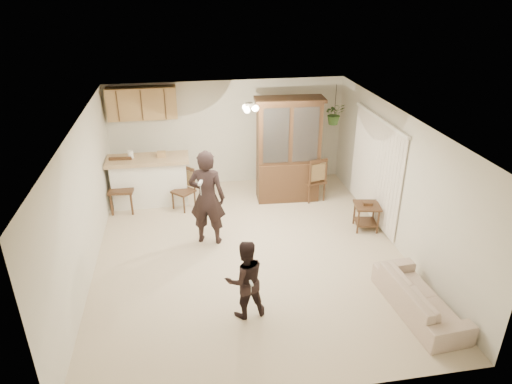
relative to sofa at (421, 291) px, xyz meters
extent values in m
plane|color=beige|center=(-2.29, 2.05, -0.37)|extent=(6.50, 6.50, 0.00)
cube|color=silver|center=(-2.29, 2.05, 2.13)|extent=(5.50, 6.50, 0.02)
cube|color=beige|center=(-2.29, 5.30, 0.88)|extent=(5.50, 0.02, 2.50)
cube|color=beige|center=(-2.29, -1.20, 0.88)|extent=(5.50, 0.02, 2.50)
cube|color=beige|center=(-5.04, 2.05, 0.88)|extent=(0.02, 6.50, 2.50)
cube|color=beige|center=(0.46, 2.05, 0.88)|extent=(0.02, 6.50, 2.50)
cube|color=white|center=(-4.14, 4.40, 0.13)|extent=(1.60, 0.55, 1.00)
cube|color=tan|center=(-4.14, 4.40, 0.68)|extent=(1.75, 0.70, 0.08)
cube|color=olive|center=(-4.19, 5.12, 1.73)|extent=(1.50, 0.34, 0.70)
imported|color=#346026|center=(0.01, 4.45, 1.48)|extent=(0.43, 0.37, 0.48)
cylinder|color=black|center=(0.01, 4.45, 1.81)|extent=(0.01, 0.01, 0.65)
imported|color=beige|center=(0.00, 0.00, 0.00)|extent=(0.87, 1.92, 0.73)
imported|color=black|center=(-2.99, 2.56, 0.53)|extent=(0.75, 0.60, 1.80)
imported|color=black|center=(-2.60, 0.37, 0.31)|extent=(0.73, 0.61, 1.35)
cube|color=#3D2716|center=(-1.09, 4.15, 0.09)|extent=(1.39, 0.62, 0.91)
cube|color=#3D2716|center=(-1.09, 4.15, 1.22)|extent=(1.38, 0.55, 1.36)
cube|color=silver|center=(-1.09, 4.15, 1.22)|extent=(1.18, 0.09, 1.19)
cube|color=#3D2716|center=(-1.09, 4.15, 1.93)|extent=(1.50, 0.65, 0.07)
cube|color=#3D2716|center=(0.15, 2.52, 0.15)|extent=(0.56, 0.56, 0.04)
cube|color=#3D2716|center=(0.15, 2.52, -0.22)|extent=(0.47, 0.47, 0.03)
cube|color=#3D2716|center=(0.15, 2.52, 0.20)|extent=(0.19, 0.14, 0.06)
cube|color=#3D2716|center=(-4.72, 4.13, 0.14)|extent=(0.55, 0.55, 0.06)
cube|color=#9B774D|center=(-4.72, 4.13, 0.46)|extent=(0.38, 0.08, 0.44)
cube|color=#3D2716|center=(-4.72, 4.13, 0.74)|extent=(0.47, 0.09, 0.09)
cube|color=#3D2716|center=(-3.43, 4.03, 0.04)|extent=(0.57, 0.57, 0.04)
cube|color=#9B774D|center=(-3.43, 4.03, 0.29)|extent=(0.23, 0.24, 0.35)
cube|color=#3D2716|center=(-3.43, 4.03, 0.52)|extent=(0.28, 0.29, 0.07)
cube|color=#3D2716|center=(-0.52, 4.02, 0.09)|extent=(0.54, 0.54, 0.05)
cube|color=#9B774D|center=(-0.52, 4.02, 0.37)|extent=(0.34, 0.11, 0.40)
cube|color=#3D2716|center=(-0.52, 4.02, 0.62)|extent=(0.41, 0.12, 0.08)
cube|color=silver|center=(-3.11, 2.15, 1.05)|extent=(0.09, 0.17, 0.05)
cube|color=silver|center=(-2.56, 0.08, 0.40)|extent=(0.05, 0.11, 0.03)
camera|label=1|loc=(-3.35, -5.03, 4.26)|focal=32.00mm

